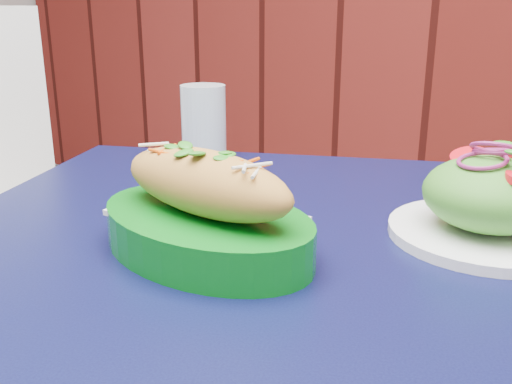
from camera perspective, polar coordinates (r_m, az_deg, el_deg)
The scene contains 4 objects.
cafe_table at distance 0.69m, azimuth 1.00°, elevation -11.52°, with size 1.06×1.06×0.75m.
banh_mi_basket at distance 0.60m, azimuth -5.07°, elevation -1.88°, with size 0.28×0.19×0.12m.
salad_plate at distance 0.69m, azimuth 22.30°, elevation -0.90°, with size 0.22×0.22×0.11m.
water_glass at distance 1.00m, azimuth -5.26°, elevation 7.03°, with size 0.08×0.08×0.13m, color silver.
Camera 1 is at (0.73, 0.74, 1.00)m, focal length 40.00 mm.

